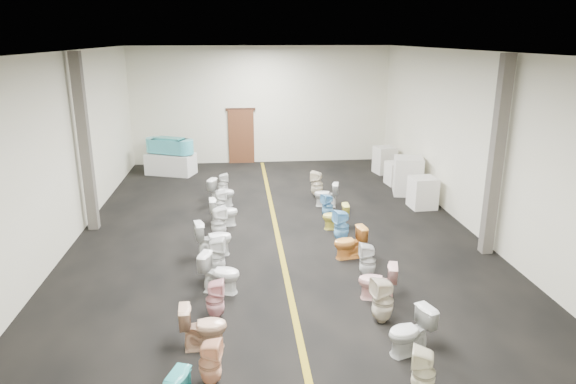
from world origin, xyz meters
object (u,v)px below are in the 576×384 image
at_px(appliance_crate_a, 423,193).
at_px(toilet_left_7, 219,223).
at_px(toilet_left_11, 223,184).
at_px(toilet_right_5, 350,243).
at_px(toilet_left_5, 216,256).
at_px(toilet_right_3, 377,281).
at_px(appliance_crate_b, 408,176).
at_px(toilet_right_4, 368,261).
at_px(toilet_left_2, 203,326).
at_px(toilet_right_0, 423,372).
at_px(toilet_right_2, 383,301).
at_px(toilet_left_1, 210,363).
at_px(toilet_left_8, 224,212).
at_px(toilet_right_8, 327,206).
at_px(toilet_left_4, 220,273).
at_px(appliance_crate_d, 385,160).
at_px(toilet_right_9, 326,195).
at_px(display_table, 171,164).
at_px(toilet_left_9, 220,203).
at_px(toilet_right_10, 317,184).
at_px(toilet_left_3, 215,299).
at_px(appliance_crate_c, 397,173).
at_px(toilet_right_7, 335,217).
at_px(toilet_right_1, 410,332).
at_px(toilet_left_10, 222,192).
at_px(toilet_right_6, 341,226).
at_px(toilet_left_6, 213,238).
at_px(bathtub, 170,145).

distance_m(appliance_crate_a, toilet_left_7, 6.15).
xyz_separation_m(toilet_left_11, toilet_right_5, (2.96, -5.19, 0.03)).
distance_m(toilet_left_5, toilet_right_3, 3.38).
xyz_separation_m(appliance_crate_b, toilet_right_4, (-2.73, -5.70, -0.22)).
bearing_deg(toilet_left_2, toilet_left_11, -4.11).
relative_size(toilet_right_0, toilet_right_5, 0.99).
bearing_deg(toilet_right_2, toilet_left_1, -73.79).
bearing_deg(appliance_crate_a, toilet_left_8, -170.79).
relative_size(toilet_left_5, toilet_right_8, 1.22).
bearing_deg(toilet_left_4, appliance_crate_d, -15.77).
height_order(toilet_left_5, toilet_right_9, toilet_left_5).
height_order(display_table, toilet_left_2, toilet_left_2).
bearing_deg(toilet_left_2, toilet_right_4, -58.96).
xyz_separation_m(toilet_left_9, toilet_right_8, (2.96, -0.52, -0.01)).
bearing_deg(toilet_right_10, toilet_left_3, -2.02).
bearing_deg(toilet_left_2, toilet_right_9, -27.93).
xyz_separation_m(display_table, appliance_crate_c, (7.79, -2.14, 0.00)).
distance_m(toilet_left_2, toilet_right_0, 3.43).
bearing_deg(toilet_right_7, toilet_right_8, -174.07).
distance_m(appliance_crate_c, toilet_left_9, 6.41).
bearing_deg(toilet_right_3, toilet_right_1, 16.68).
bearing_deg(toilet_left_10, toilet_right_5, -124.41).
height_order(toilet_left_11, toilet_right_1, toilet_right_1).
xyz_separation_m(toilet_left_4, toilet_left_8, (-0.02, 3.73, -0.02)).
xyz_separation_m(appliance_crate_c, toilet_right_3, (-2.76, -7.73, -0.01)).
relative_size(appliance_crate_b, toilet_right_0, 1.62).
relative_size(appliance_crate_a, toilet_left_5, 1.10).
bearing_deg(toilet_right_6, toilet_right_10, 165.55).
bearing_deg(appliance_crate_b, toilet_right_10, -179.63).
distance_m(appliance_crate_c, toilet_right_8, 4.25).
relative_size(toilet_right_3, toilet_right_4, 0.98).
height_order(toilet_right_6, toilet_right_8, toilet_right_6).
bearing_deg(toilet_left_6, toilet_right_4, -126.80).
bearing_deg(appliance_crate_d, toilet_left_9, -145.20).
distance_m(bathtub, toilet_left_8, 5.95).
bearing_deg(toilet_left_9, toilet_right_10, -79.92).
bearing_deg(bathtub, toilet_right_5, -33.35).
height_order(toilet_left_2, toilet_right_6, toilet_right_6).
height_order(toilet_left_4, toilet_right_8, toilet_left_4).
bearing_deg(toilet_left_10, toilet_right_9, -77.94).
distance_m(toilet_left_9, toilet_right_4, 5.29).
relative_size(appliance_crate_c, toilet_right_9, 1.07).
distance_m(toilet_right_3, toilet_right_8, 4.65).
bearing_deg(toilet_right_5, toilet_right_9, 168.50).
bearing_deg(toilet_left_11, toilet_left_9, 169.78).
height_order(appliance_crate_d, toilet_left_10, appliance_crate_d).
bearing_deg(toilet_left_1, toilet_left_3, 10.72).
bearing_deg(bathtub, toilet_right_2, -40.46).
bearing_deg(toilet_right_7, appliance_crate_a, 120.00).
bearing_deg(toilet_right_10, toilet_left_6, -15.14).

